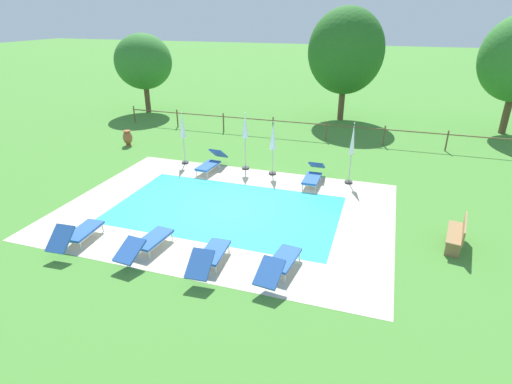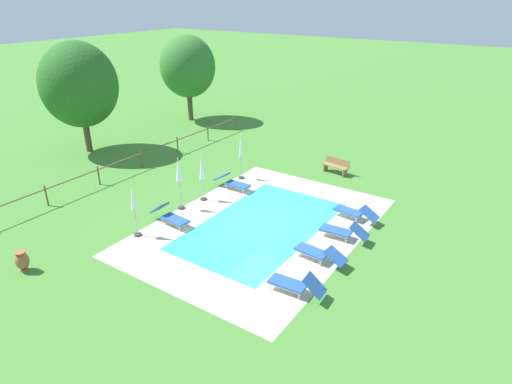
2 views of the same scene
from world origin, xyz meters
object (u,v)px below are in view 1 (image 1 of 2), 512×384
at_px(sun_lounger_north_near_steps, 313,175).
at_px(wooden_bench_lawn_side, 458,233).
at_px(sun_lounger_south_near_corner, 77,233).
at_px(patio_umbrella_closed_row_west, 273,140).
at_px(patio_umbrella_closed_row_centre, 245,130).
at_px(tree_centre, 143,62).
at_px(sun_lounger_north_end, 280,263).
at_px(sun_lounger_north_mid, 147,242).
at_px(sun_lounger_north_far, 211,162).
at_px(patio_umbrella_closed_row_mid_west, 352,146).
at_px(tree_far_west, 346,51).
at_px(terracotta_urn_near_fence, 128,137).
at_px(sun_lounger_south_mid, 210,255).
at_px(patio_umbrella_closed_row_mid_east, 183,129).

bearing_deg(sun_lounger_north_near_steps, wooden_bench_lawn_side, -35.47).
distance_m(sun_lounger_south_near_corner, wooden_bench_lawn_side, 11.27).
distance_m(patio_umbrella_closed_row_west, patio_umbrella_closed_row_centre, 1.36).
distance_m(patio_umbrella_closed_row_centre, tree_centre, 13.31).
relative_size(sun_lounger_north_end, patio_umbrella_closed_row_centre, 0.83).
relative_size(sun_lounger_north_mid, sun_lounger_north_far, 1.04).
relative_size(patio_umbrella_closed_row_west, patio_umbrella_closed_row_mid_west, 0.92).
xyz_separation_m(sun_lounger_north_far, tree_centre, (-8.79, 9.09, 2.99)).
distance_m(sun_lounger_north_end, tree_far_west, 18.08).
height_order(sun_lounger_north_mid, terracotta_urn_near_fence, terracotta_urn_near_fence).
relative_size(sun_lounger_south_mid, patio_umbrella_closed_row_centre, 0.80).
height_order(patio_umbrella_closed_row_west, tree_far_west, tree_far_west).
height_order(sun_lounger_south_near_corner, tree_far_west, tree_far_west).
xyz_separation_m(sun_lounger_north_mid, sun_lounger_south_near_corner, (-2.22, -0.23, 0.02)).
distance_m(sun_lounger_south_near_corner, patio_umbrella_closed_row_west, 8.41).
height_order(sun_lounger_north_far, terracotta_urn_near_fence, sun_lounger_north_far).
relative_size(sun_lounger_north_end, wooden_bench_lawn_side, 1.36).
relative_size(sun_lounger_south_near_corner, sun_lounger_south_mid, 0.98).
xyz_separation_m(sun_lounger_north_near_steps, patio_umbrella_closed_row_west, (-1.85, 0.43, 1.18)).
bearing_deg(patio_umbrella_closed_row_mid_west, patio_umbrella_closed_row_centre, 177.10).
xyz_separation_m(sun_lounger_north_end, patio_umbrella_closed_row_centre, (-3.50, 7.18, 1.42)).
bearing_deg(patio_umbrella_closed_row_mid_east, sun_lounger_north_mid, -70.89).
height_order(sun_lounger_south_near_corner, patio_umbrella_closed_row_mid_west, patio_umbrella_closed_row_mid_west).
bearing_deg(terracotta_urn_near_fence, patio_umbrella_closed_row_mid_east, -20.62).
distance_m(patio_umbrella_closed_row_west, patio_umbrella_closed_row_mid_west, 3.24).
bearing_deg(sun_lounger_south_mid, patio_umbrella_closed_row_mid_east, 121.81).
relative_size(patio_umbrella_closed_row_centre, tree_far_west, 0.38).
bearing_deg(sun_lounger_north_mid, terracotta_urn_near_fence, 127.04).
xyz_separation_m(sun_lounger_north_far, sun_lounger_south_near_corner, (-1.27, -6.95, 0.01)).
bearing_deg(patio_umbrella_closed_row_mid_east, sun_lounger_south_near_corner, -87.99).
bearing_deg(patio_umbrella_closed_row_west, terracotta_urn_near_fence, 169.07).
relative_size(sun_lounger_south_mid, wooden_bench_lawn_side, 1.32).
distance_m(patio_umbrella_closed_row_centre, wooden_bench_lawn_side, 9.24).
xyz_separation_m(sun_lounger_north_mid, patio_umbrella_closed_row_west, (1.73, 7.10, 1.18)).
relative_size(sun_lounger_south_near_corner, patio_umbrella_closed_row_centre, 0.79).
height_order(sun_lounger_north_mid, patio_umbrella_closed_row_mid_east, patio_umbrella_closed_row_mid_east).
bearing_deg(tree_centre, patio_umbrella_closed_row_west, -37.17).
relative_size(sun_lounger_north_near_steps, terracotta_urn_near_fence, 2.57).
distance_m(patio_umbrella_closed_row_west, tree_centre, 14.52).
bearing_deg(patio_umbrella_closed_row_centre, patio_umbrella_closed_row_west, -10.94).
relative_size(sun_lounger_south_near_corner, patio_umbrella_closed_row_mid_east, 0.83).
relative_size(sun_lounger_north_far, sun_lounger_south_mid, 1.00).
height_order(patio_umbrella_closed_row_mid_east, wooden_bench_lawn_side, patio_umbrella_closed_row_mid_east).
distance_m(patio_umbrella_closed_row_mid_east, wooden_bench_lawn_side, 11.79).
xyz_separation_m(sun_lounger_north_near_steps, patio_umbrella_closed_row_mid_west, (1.38, 0.46, 1.22)).
xyz_separation_m(sun_lounger_south_mid, patio_umbrella_closed_row_centre, (-1.61, 7.45, 1.41)).
height_order(sun_lounger_north_end, wooden_bench_lawn_side, wooden_bench_lawn_side).
bearing_deg(wooden_bench_lawn_side, sun_lounger_north_end, -147.29).
xyz_separation_m(sun_lounger_north_far, sun_lounger_south_mid, (2.98, -6.81, -0.00)).
relative_size(sun_lounger_north_near_steps, tree_far_west, 0.30).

